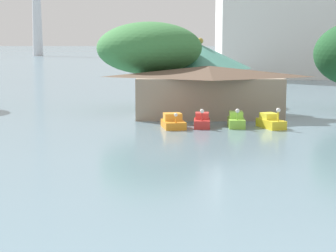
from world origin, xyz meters
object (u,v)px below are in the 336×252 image
pedal_boat_orange (174,122)px  pedal_boat_lime (237,121)px  pedal_boat_red (203,121)px  green_roof_pavilion (201,69)px  shoreline_tree_mid (150,48)px  background_building_block (286,11)px  pedal_boat_yellow (272,122)px  boathouse (209,90)px

pedal_boat_orange → pedal_boat_lime: 5.34m
pedal_boat_red → pedal_boat_lime: size_ratio=0.91×
pedal_boat_orange → green_roof_pavilion: size_ratio=0.28×
pedal_boat_red → pedal_boat_lime: (2.89, 0.27, 0.02)m
shoreline_tree_mid → background_building_block: (25.08, 55.97, 6.66)m
shoreline_tree_mid → background_building_block: size_ratio=0.41×
pedal_boat_lime → pedal_boat_yellow: (2.79, -0.63, -0.01)m
pedal_boat_red → background_building_block: background_building_block is taller
boathouse → shoreline_tree_mid: 9.04m
pedal_boat_red → pedal_boat_lime: bearing=99.0°
green_roof_pavilion → shoreline_tree_mid: shoreline_tree_mid is taller
pedal_boat_lime → green_roof_pavilion: size_ratio=0.26×
green_roof_pavilion → shoreline_tree_mid: 7.69m
pedal_boat_yellow → shoreline_tree_mid: (-10.47, 13.24, 5.93)m
pedal_boat_lime → boathouse: boathouse is taller
green_roof_pavilion → pedal_boat_orange: bearing=-100.1°
pedal_boat_red → pedal_boat_yellow: bearing=90.1°
green_roof_pavilion → shoreline_tree_mid: bearing=-139.6°
background_building_block → shoreline_tree_mid: bearing=-114.1°
shoreline_tree_mid → pedal_boat_orange: bearing=-79.8°
pedal_boat_orange → pedal_boat_yellow: 8.10m
pedal_boat_red → green_roof_pavilion: green_roof_pavilion is taller
pedal_boat_orange → pedal_boat_red: size_ratio=1.18×
pedal_boat_lime → pedal_boat_orange: bearing=-81.1°
pedal_boat_orange → green_roof_pavilion: green_roof_pavilion is taller
pedal_boat_orange → background_building_block: 73.90m
pedal_boat_lime → pedal_boat_yellow: size_ratio=0.93×
pedal_boat_orange → shoreline_tree_mid: shoreline_tree_mid is taller
boathouse → background_building_block: bearing=72.6°
pedal_boat_red → shoreline_tree_mid: shoreline_tree_mid is taller
pedal_boat_lime → shoreline_tree_mid: (-7.68, 12.61, 5.91)m
background_building_block → pedal_boat_yellow: bearing=-101.9°
boathouse → pedal_boat_lime: bearing=-74.5°
pedal_boat_orange → pedal_boat_red: 2.44m
pedal_boat_red → green_roof_pavilion: size_ratio=0.24×
pedal_boat_lime → boathouse: bearing=-162.1°
shoreline_tree_mid → background_building_block: background_building_block is taller
pedal_boat_orange → pedal_boat_yellow: size_ratio=0.99×
pedal_boat_red → pedal_boat_yellow: (5.68, -0.36, 0.01)m
green_roof_pavilion → shoreline_tree_mid: (-5.56, -4.73, 2.42)m
pedal_boat_orange → shoreline_tree_mid: (-2.37, 13.22, 5.96)m
green_roof_pavilion → pedal_boat_red: bearing=-92.5°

